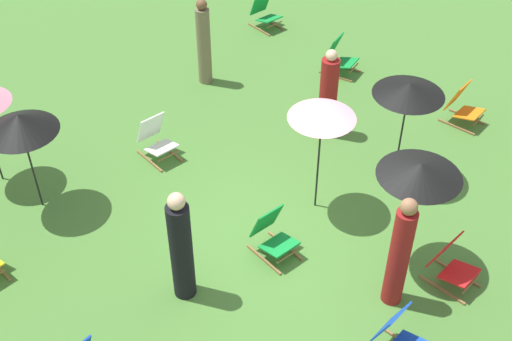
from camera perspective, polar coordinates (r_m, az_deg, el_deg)
The scene contains 16 objects.
ground_plane at distance 10.65m, azimuth 4.40°, elevation -5.12°, with size 40.00×40.00×0.00m, color #477A33.
deckchair_1 at distance 10.04m, azimuth 1.43°, elevation -5.49°, with size 0.51×0.78×0.83m.
deckchair_4 at distance 14.27m, azimuth 7.10°, elevation 9.62°, with size 0.68×0.87×0.83m.
deckchair_5 at distance 10.05m, azimuth 16.32°, elevation -7.61°, with size 0.52×0.79×0.83m.
deckchair_6 at distance 11.94m, azimuth -8.52°, elevation 2.67°, with size 0.50×0.77×0.83m.
deckchair_7 at distance 15.93m, azimuth 0.76°, elevation 13.37°, with size 0.51×0.78×0.83m.
deckchair_9 at distance 13.23m, azimuth 17.25°, elevation 5.31°, with size 0.56×0.81×0.83m.
deckchair_10 at distance 9.05m, azimuth 12.08°, elevation -13.71°, with size 0.54×0.80×0.83m.
umbrella_0 at distance 10.83m, azimuth 12.95°, elevation 6.80°, with size 1.15×1.15×1.88m.
umbrella_2 at distance 9.20m, azimuth 13.85°, elevation 0.02°, with size 1.17×1.17×1.90m.
umbrella_3 at distance 9.90m, azimuth 5.68°, elevation 5.06°, with size 1.03×1.03×2.02m.
umbrella_4 at distance 10.59m, azimuth -19.55°, elevation 3.84°, with size 1.14×1.14×1.82m.
person_0 at distance 13.64m, azimuth -4.48°, elevation 10.77°, with size 0.38×0.38×1.83m.
person_1 at distance 12.20m, azimuth 6.19°, elevation 6.41°, with size 0.34×0.34×1.75m.
person_2 at distance 9.17m, azimuth -6.42°, elevation -6.64°, with size 0.43×0.43×1.89m.
person_3 at distance 9.22m, azimuth 12.16°, elevation -7.01°, with size 0.39×0.39×1.90m.
Camera 1 is at (-5.66, -4.94, 7.55)m, focal length 46.82 mm.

